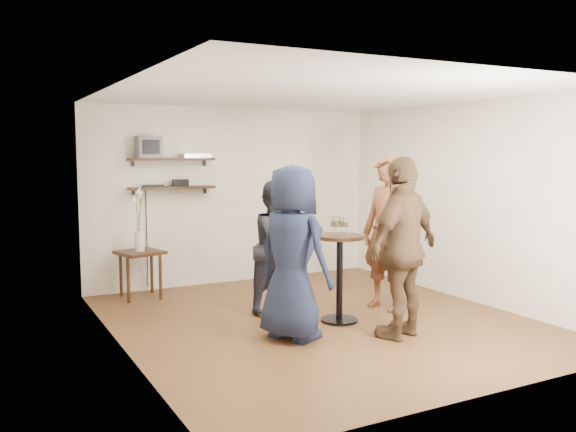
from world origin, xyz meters
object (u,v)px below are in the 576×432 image
Objects in this scene: drinks_table at (340,266)px; person_dark at (278,247)px; person_navy at (293,253)px; radio at (180,183)px; person_brown at (403,248)px; dvd_deck at (195,156)px; person_plaid at (387,233)px; side_table at (140,259)px; crt_monitor at (148,147)px.

drinks_table is 0.86m from person_dark.
drinks_table is 0.89m from person_navy.
person_brown reaches higher than radio.
dvd_deck reaches higher than person_plaid.
person_brown is at bearing -95.44° from person_dark.
person_brown is (0.27, -0.80, 0.31)m from drinks_table.
person_navy reaches higher than drinks_table.
radio is 1.23m from side_table.
crt_monitor is at bearing 121.18° from drinks_table.
crt_monitor is 1.45× the size of radio.
person_dark is at bearing 119.41° from drinks_table.
drinks_table is at bearing -58.82° from crt_monitor.
person_navy is (0.05, -2.82, -0.99)m from dvd_deck.
crt_monitor is 3.44m from person_plaid.
dvd_deck is 1.82× the size of radio.
crt_monitor is at bearing -80.18° from person_brown.
crt_monitor is 0.20× the size of person_dark.
crt_monitor is 3.91m from person_brown.
person_plaid reaches higher than radio.
radio is 0.22× the size of drinks_table.
person_navy is at bearing -43.20° from person_brown.
person_dark reaches higher than radio.
radio is (-0.23, 0.00, -0.38)m from dvd_deck.
person_plaid is 1.19× the size of person_dark.
person_plaid is at bearing -52.52° from person_dark.
person_dark is at bearing -84.56° from person_brown.
radio is at bearing -16.46° from person_navy.
radio is 0.14× the size of person_dark.
person_navy reaches higher than radio.
crt_monitor reaches higher than person_plaid.
person_plaid is (1.89, -2.29, -0.57)m from radio.
person_brown reaches higher than side_table.
drinks_table is (1.51, -2.50, -1.37)m from crt_monitor.
person_navy is (0.95, -2.54, 0.38)m from side_table.
person_brown is (0.69, -1.54, 0.15)m from person_dark.
side_table is at bearing -162.47° from dvd_deck.
person_brown is at bearing -61.65° from crt_monitor.
person_navy is at bearing -84.32° from radio.
dvd_deck is 0.21× the size of person_brown.
radio is 0.12× the size of person_brown.
person_brown is (1.05, -0.48, 0.04)m from person_navy.
radio is 2.90m from person_navy.
person_dark is (-1.24, 0.53, -0.15)m from person_plaid.
person_brown is at bearing -136.80° from person_navy.
crt_monitor is 0.18× the size of person_navy.
dvd_deck is at bearing 17.53° from side_table.
dvd_deck reaches higher than radio.
crt_monitor reaches higher than drinks_table.
person_plaid is 1.05× the size of person_navy.
dvd_deck reaches higher than person_dark.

